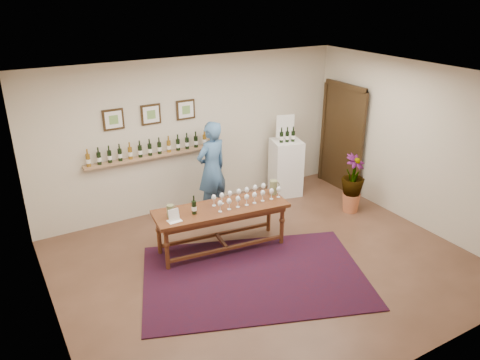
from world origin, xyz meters
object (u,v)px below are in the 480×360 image
display_pedestal (286,167)px  person (212,169)px  tasting_table (221,214)px  potted_plant (353,184)px

display_pedestal → person: size_ratio=0.63×
tasting_table → display_pedestal: (2.14, 1.28, -0.07)m
potted_plant → person: 2.60m
display_pedestal → person: (-1.69, -0.09, 0.33)m
potted_plant → person: size_ratio=0.54×
person → potted_plant: bearing=137.6°
display_pedestal → potted_plant: bearing=-65.6°
tasting_table → potted_plant: potted_plant is taller
tasting_table → display_pedestal: size_ratio=1.94×
tasting_table → person: person is taller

